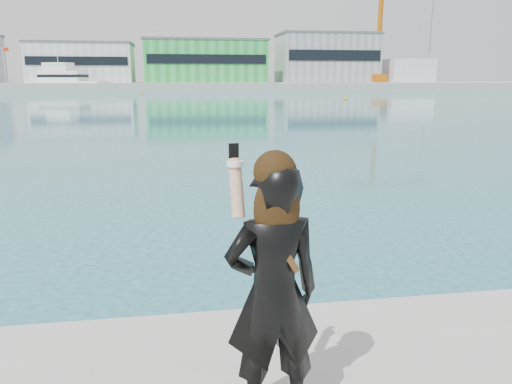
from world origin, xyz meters
TOP-DOWN VIEW (x-y plane):
  - far_quay at (0.00, 130.00)m, footprint 320.00×40.00m
  - warehouse_white at (-22.00, 127.98)m, footprint 24.48×15.35m
  - warehouse_green at (8.00, 127.98)m, footprint 30.60×16.36m
  - warehouse_grey_right at (40.00, 127.98)m, footprint 25.50×15.35m
  - ancillary_shed at (62.00, 126.00)m, footprint 12.00×10.00m
  - dock_crane at (53.20, 122.00)m, footprint 23.00×4.00m
  - flagpole_left at (-37.91, 121.00)m, footprint 1.28×0.16m
  - flagpole_right at (22.09, 121.00)m, footprint 1.28×0.16m
  - motor_yacht at (-24.33, 117.23)m, footprint 18.73×11.86m
  - buoy_near at (24.13, 66.39)m, footprint 0.50×0.50m
  - buoy_far at (-6.25, 95.41)m, footprint 0.50×0.50m
  - woman at (0.21, -0.63)m, footprint 0.68×0.47m

SIDE VIEW (x-z plane):
  - buoy_near at x=24.13m, z-range -0.25..0.25m
  - buoy_far at x=-6.25m, z-range -0.25..0.25m
  - far_quay at x=0.00m, z-range 0.00..2.00m
  - woman at x=0.21m, z-range 0.81..2.68m
  - motor_yacht at x=-24.33m, z-range -1.86..6.64m
  - ancillary_shed at x=62.00m, z-range 2.00..8.00m
  - flagpole_left at x=-37.91m, z-range 2.54..10.54m
  - flagpole_right at x=22.09m, z-range 2.54..10.54m
  - warehouse_white at x=-22.00m, z-range 2.01..11.51m
  - warehouse_green at x=8.00m, z-range 2.01..12.51m
  - warehouse_grey_right at x=40.00m, z-range 2.01..14.51m
  - dock_crane at x=53.20m, z-range 3.07..27.07m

